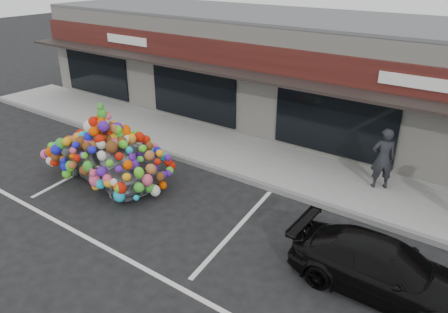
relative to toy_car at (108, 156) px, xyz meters
The scene contains 10 objects.
ground 2.12m from the toy_car, ahead, with size 90.00×90.00×0.00m, color black.
shop_building 8.63m from the toy_car, 76.74° to the left, with size 24.00×7.20×4.31m.
sidewalk 4.39m from the toy_car, 63.11° to the left, with size 26.00×3.00×0.15m, color gray.
kerb 3.15m from the toy_car, 50.31° to the left, with size 26.00×0.18×0.16m, color slate.
parking_stripe_left 1.48m from the toy_car, behind, with size 0.12×4.40×0.01m, color silver.
parking_stripe_mid 4.82m from the toy_car, ahead, with size 0.12×4.40×0.01m, color silver.
lane_line 4.72m from the toy_car, 31.70° to the right, with size 14.00×0.12×0.01m, color silver.
toy_car is the anchor object (origin of this frame).
black_sedan 8.46m from the toy_car, ahead, with size 3.87×1.57×1.12m, color black.
pedestrian_a 8.17m from the toy_car, 30.87° to the left, with size 0.67×0.44×1.84m, color black.
Camera 1 is at (8.10, -7.55, 6.28)m, focal length 35.00 mm.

